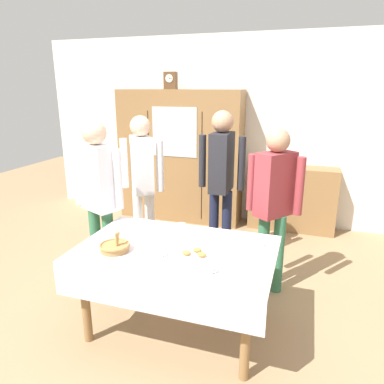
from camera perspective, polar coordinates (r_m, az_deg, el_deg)
The scene contains 20 objects.
ground_plane at distance 3.41m, azimuth -1.11°, elevation -19.02°, with size 12.00×12.00×0.00m, color #997A56.
back_wall at distance 5.38m, azimuth 8.33°, elevation 9.61°, with size 6.40×0.10×2.70m, color silver.
dining_table at distance 2.89m, azimuth -2.76°, elevation -11.09°, with size 1.55×1.00×0.75m.
wall_cabinet at distance 5.39m, azimuth -1.91°, elevation 5.73°, with size 1.85×0.46×1.94m.
mantel_clock at distance 5.34m, azimuth -3.45°, elevation 17.38°, with size 0.18×0.11×0.24m.
bookshelf_low at distance 5.25m, azimuth 15.73°, elevation -1.00°, with size 1.19×0.35×0.91m.
book_stack at distance 5.12m, azimuth 16.17°, elevation 4.45°, with size 0.16×0.19×0.11m.
tea_cup_mid_right at distance 3.18m, azimuth -1.72°, elevation -5.67°, with size 0.13×0.13×0.06m.
tea_cup_far_left at distance 2.49m, azimuth 2.67°, elevation -12.44°, with size 0.13×0.13×0.06m.
tea_cup_front_edge at distance 2.92m, azimuth 10.45°, elevation -8.12°, with size 0.13×0.13×0.06m.
tea_cup_center at distance 2.71m, azimuth -5.35°, elevation -9.88°, with size 0.13×0.13×0.06m.
tea_cup_back_edge at distance 3.09m, azimuth -7.50°, elevation -6.58°, with size 0.13×0.13×0.06m.
bread_basket at distance 2.86m, azimuth -12.27°, elevation -8.55°, with size 0.24×0.24×0.16m.
pastry_plate at distance 2.72m, azimuth 0.39°, elevation -10.04°, with size 0.28×0.28×0.05m.
spoon_mid_left at distance 2.81m, azimuth 6.54°, elevation -9.50°, with size 0.12×0.02×0.01m.
spoon_far_left at distance 2.98m, azimuth 1.98°, elevation -7.79°, with size 0.12×0.02×0.01m.
person_beside_shelf at distance 4.05m, azimuth -7.96°, elevation 2.73°, with size 0.52×0.41×1.69m.
person_behind_table_right at distance 3.44m, azimuth 13.02°, elevation -0.70°, with size 0.52×0.41×1.63m.
person_by_cabinet at distance 3.95m, azimuth 4.72°, elevation 3.10°, with size 0.52×0.37×1.74m.
person_behind_table_left at distance 3.53m, azimuth -14.75°, elevation 0.38°, with size 0.52×0.33×1.69m.
Camera 1 is at (0.93, -2.61, 1.99)m, focal length 33.34 mm.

